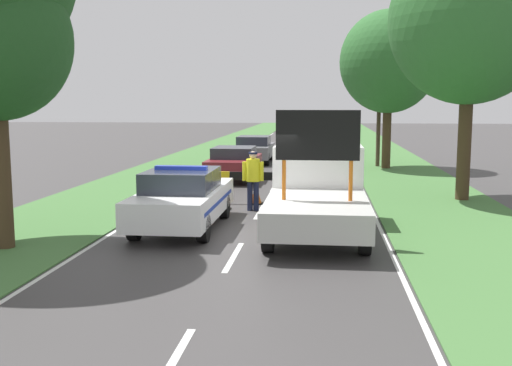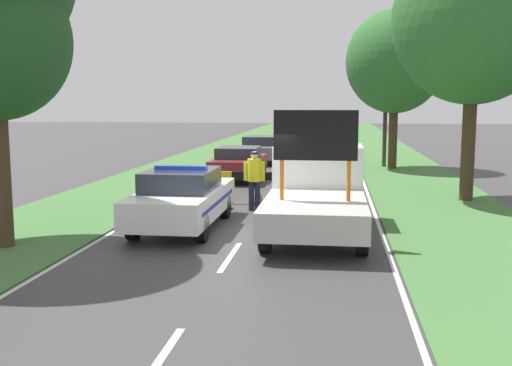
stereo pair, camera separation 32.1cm
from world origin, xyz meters
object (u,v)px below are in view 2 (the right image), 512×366
object	(u,v)px
pedestrian_civilian	(287,177)
roadside_tree_mid_right	(474,19)
queued_car_wagon_maroon	(239,162)
utility_pole	(386,90)
police_officer	(254,175)
queued_car_suv_grey	(260,149)
police_car	(183,198)
traffic_cone_near_police	(226,201)
road_barrier	(263,178)
roadside_tree_near_right	(395,62)
queued_car_sedan_silver	(331,141)
traffic_cone_centre_front	(258,194)
work_truck	(317,190)

from	to	relation	value
pedestrian_civilian	roadside_tree_mid_right	bearing A→B (deg)	25.69
queued_car_wagon_maroon	utility_pole	bearing A→B (deg)	-137.64
police_officer	queued_car_suv_grey	distance (m)	14.32
police_car	traffic_cone_near_police	size ratio (longest dim) A/B	9.50
police_officer	pedestrian_civilian	size ratio (longest dim) A/B	1.10
queued_car_wagon_maroon	police_car	bearing A→B (deg)	90.64
road_barrier	utility_pole	world-z (taller)	utility_pole
road_barrier	queued_car_wagon_maroon	world-z (taller)	queued_car_wagon_maroon
road_barrier	roadside_tree_mid_right	bearing A→B (deg)	20.16
police_officer	roadside_tree_near_right	size ratio (longest dim) A/B	0.23
police_car	queued_car_sedan_silver	bearing A→B (deg)	81.42
traffic_cone_centre_front	queued_car_sedan_silver	xyz separation A→B (m)	(2.16, 19.52, 0.49)
utility_pole	work_truck	bearing A→B (deg)	-100.48
traffic_cone_centre_front	utility_pole	size ratio (longest dim) A/B	0.08
police_officer	roadside_tree_mid_right	world-z (taller)	roadside_tree_mid_right
roadside_tree_near_right	queued_car_wagon_maroon	bearing A→B (deg)	-143.24
traffic_cone_centre_front	queued_car_wagon_maroon	distance (m)	6.04
roadside_tree_mid_right	traffic_cone_centre_front	bearing A→B (deg)	-168.02
roadside_tree_mid_right	utility_pole	size ratio (longest dim) A/B	1.15
road_barrier	queued_car_sedan_silver	world-z (taller)	queued_car_sedan_silver
roadside_tree_near_right	pedestrian_civilian	bearing A→B (deg)	-110.27
queued_car_sedan_silver	roadside_tree_near_right	xyz separation A→B (m)	(3.03, -8.67, 4.32)
police_car	roadside_tree_mid_right	bearing A→B (deg)	33.50
police_officer	roadside_tree_mid_right	xyz separation A→B (m)	(6.64, 2.65, 4.75)
police_officer	pedestrian_civilian	bearing A→B (deg)	-160.55
roadside_tree_mid_right	roadside_tree_near_right	bearing A→B (deg)	99.11
police_officer	queued_car_wagon_maroon	bearing A→B (deg)	-95.12
traffic_cone_near_police	police_officer	bearing A→B (deg)	-6.85
police_officer	traffic_cone_centre_front	distance (m)	1.44
queued_car_suv_grey	utility_pole	bearing A→B (deg)	168.17
pedestrian_civilian	queued_car_wagon_maroon	distance (m)	6.83
queued_car_suv_grey	work_truck	bearing A→B (deg)	101.77
traffic_cone_near_police	roadside_tree_mid_right	bearing A→B (deg)	18.72
work_truck	pedestrian_civilian	bearing A→B (deg)	-73.32
police_car	road_barrier	size ratio (longest dim) A/B	1.63
traffic_cone_centre_front	police_car	bearing A→B (deg)	-109.99
queued_car_sedan_silver	roadside_tree_near_right	size ratio (longest dim) A/B	0.54
pedestrian_civilian	police_officer	bearing A→B (deg)	-135.75
work_truck	queued_car_wagon_maroon	xyz separation A→B (m)	(-3.53, 9.70, -0.30)
road_barrier	roadside_tree_mid_right	xyz separation A→B (m)	(6.53, 1.48, 4.96)
police_car	pedestrian_civilian	world-z (taller)	police_car
pedestrian_civilian	traffic_cone_centre_front	size ratio (longest dim) A/B	2.60
work_truck	pedestrian_civilian	distance (m)	3.51
traffic_cone_near_police	roadside_tree_near_right	bearing A→B (deg)	63.37
pedestrian_civilian	queued_car_wagon_maroon	world-z (taller)	pedestrian_civilian
work_truck	queued_car_suv_grey	xyz separation A→B (m)	(-3.52, 16.88, -0.30)
work_truck	police_officer	xyz separation A→B (m)	(-1.93, 2.65, 0.02)
police_officer	utility_pole	world-z (taller)	utility_pole
queued_car_sedan_silver	queued_car_suv_grey	bearing A→B (deg)	60.50
road_barrier	police_officer	size ratio (longest dim) A/B	1.68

